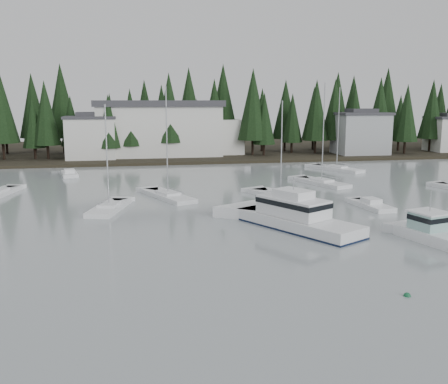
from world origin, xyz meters
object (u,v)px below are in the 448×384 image
object	(u,v)px
runabout_1	(371,206)
harbor_inn	(169,129)
cabin_cruiser_center	(296,219)
sailboat_2	(321,184)
house_west	(91,137)
sailboat_4	(109,209)
runabout_3	(70,175)
sailboat_5	(337,170)
sailboat_0	(168,197)
house_east_a	(360,132)
sailboat_8	(280,197)
lobster_boat_teal	(440,237)

from	to	relation	value
runabout_1	harbor_inn	bearing A→B (deg)	12.58
cabin_cruiser_center	sailboat_2	xyz separation A→B (m)	(11.16, 22.41, -0.72)
runabout_1	house_west	bearing A→B (deg)	27.70
sailboat_2	sailboat_4	size ratio (longest dim) A/B	1.24
sailboat_2	runabout_3	size ratio (longest dim) A/B	2.48
harbor_inn	sailboat_5	distance (m)	35.46
sailboat_0	runabout_3	bearing A→B (deg)	10.90
sailboat_4	runabout_1	world-z (taller)	sailboat_4
house_east_a	sailboat_0	distance (m)	57.45
sailboat_0	runabout_1	xyz separation A→B (m)	(21.05, -9.39, 0.06)
house_west	runabout_3	bearing A→B (deg)	-95.86
house_east_a	cabin_cruiser_center	xyz separation A→B (m)	(-32.10, -54.82, -4.10)
sailboat_0	runabout_1	bearing A→B (deg)	-136.66
house_west	runabout_1	size ratio (longest dim) A/B	1.50
sailboat_4	cabin_cruiser_center	bearing A→B (deg)	-107.11
sailboat_0	house_west	bearing A→B (deg)	-6.25
cabin_cruiser_center	sailboat_5	xyz separation A→B (m)	(18.89, 35.46, -0.72)
house_west	sailboat_2	bearing A→B (deg)	-45.30
house_east_a	sailboat_0	size ratio (longest dim) A/B	0.79
sailboat_5	sailboat_4	bearing A→B (deg)	98.15
runabout_3	sailboat_0	bearing A→B (deg)	-157.80
sailboat_2	runabout_1	distance (m)	15.44
sailboat_4	runabout_3	distance (m)	27.02
sailboat_4	harbor_inn	bearing A→B (deg)	3.70
sailboat_2	sailboat_8	bearing A→B (deg)	114.59
sailboat_0	sailboat_8	bearing A→B (deg)	-121.48
harbor_inn	sailboat_2	world-z (taller)	sailboat_2
runabout_1	runabout_3	bearing A→B (deg)	43.17
house_east_a	house_west	bearing A→B (deg)	178.94
runabout_1	runabout_3	size ratio (longest dim) A/B	1.11
house_east_a	sailboat_8	world-z (taller)	sailboat_8
harbor_inn	lobster_boat_teal	world-z (taller)	harbor_inn
sailboat_5	runabout_3	size ratio (longest dim) A/B	2.44
sailboat_5	runabout_3	xyz separation A→B (m)	(-42.74, 1.36, 0.05)
lobster_boat_teal	house_west	bearing A→B (deg)	12.33
house_west	sailboat_4	size ratio (longest dim) A/B	0.83
cabin_cruiser_center	sailboat_0	distance (m)	19.35
cabin_cruiser_center	sailboat_4	bearing A→B (deg)	28.37
lobster_boat_teal	sailboat_0	xyz separation A→B (m)	(-20.13, 23.12, -0.47)
house_east_a	runabout_3	bearing A→B (deg)	-162.16
sailboat_4	runabout_3	xyz separation A→B (m)	(-7.00, 26.10, 0.07)
lobster_boat_teal	runabout_1	bearing A→B (deg)	-18.39
sailboat_4	sailboat_5	xyz separation A→B (m)	(35.74, 24.74, 0.01)
cabin_cruiser_center	runabout_3	size ratio (longest dim) A/B	2.21
cabin_cruiser_center	house_east_a	bearing A→B (deg)	-59.51
house_west	sailboat_8	bearing A→B (deg)	-59.17
sailboat_2	sailboat_4	world-z (taller)	sailboat_2
harbor_inn	cabin_cruiser_center	xyz separation A→B (m)	(6.86, -59.16, -4.98)
sailboat_0	runabout_1	size ratio (longest dim) A/B	2.12
house_west	lobster_boat_teal	distance (m)	70.28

